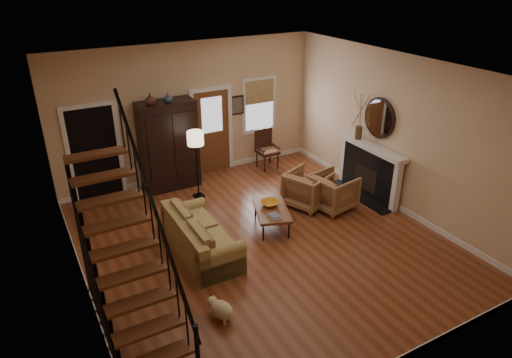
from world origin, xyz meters
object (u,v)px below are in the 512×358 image
armoire (169,145)px  coffee_table (272,218)px  armchair_right (307,189)px  side_chair (267,150)px  armchair_left (333,191)px  floor_lamp (197,165)px  sofa (201,236)px

armoire → coffee_table: armoire is taller
armchair_right → side_chair: side_chair is taller
armchair_left → armchair_right: bearing=38.7°
armchair_right → armchair_left: bearing=-153.6°
armchair_left → floor_lamp: 3.07m
sofa → coffee_table: 1.61m
sofa → armchair_left: size_ratio=2.28×
sofa → armchair_right: bearing=12.1°
armchair_left → armchair_right: (-0.42, 0.37, 0.00)m
armoire → sofa: size_ratio=1.06×
sofa → side_chair: side_chair is taller
coffee_table → side_chair: 2.96m
armoire → sofa: armoire is taller
floor_lamp → sofa: bearing=-111.0°
sofa → armchair_right: armchair_right is taller
coffee_table → side_chair: size_ratio=1.07×
coffee_table → floor_lamp: floor_lamp is taller
floor_lamp → armchair_left: bearing=-38.7°
coffee_table → armchair_right: (1.17, 0.42, 0.19)m
armoire → floor_lamp: armoire is taller
side_chair → armchair_left: bearing=-86.0°
coffee_table → side_chair: (1.41, 2.59, 0.30)m
armchair_left → side_chair: (-0.18, 2.54, 0.12)m
sofa → floor_lamp: size_ratio=1.25×
armoire → coffee_table: 3.13m
coffee_table → armchair_right: bearing=19.9°
side_chair → floor_lamp: bearing=-164.0°
armchair_left → side_chair: bearing=-5.9°
armoire → armchair_right: (2.31, -2.37, -0.65)m
sofa → floor_lamp: bearing=69.2°
coffee_table → armchair_right: armchair_right is taller
armchair_left → side_chair: 2.55m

